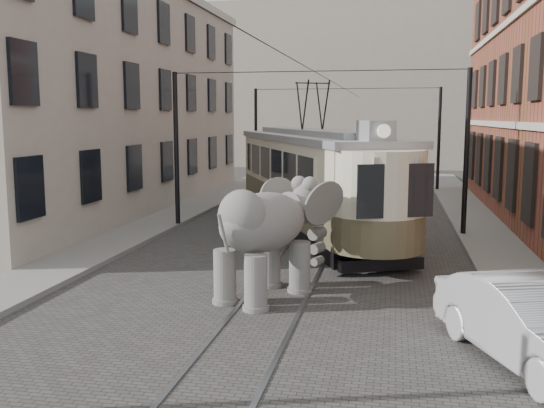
# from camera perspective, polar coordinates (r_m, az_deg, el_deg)

# --- Properties ---
(ground) EXTENTS (120.00, 120.00, 0.00)m
(ground) POSITION_cam_1_polar(r_m,az_deg,el_deg) (17.41, 2.03, -6.20)
(ground) COLOR #403E3B
(tram_rails) EXTENTS (1.54, 80.00, 0.02)m
(tram_rails) POSITION_cam_1_polar(r_m,az_deg,el_deg) (17.41, 2.04, -6.16)
(tram_rails) COLOR slate
(tram_rails) RESTS_ON ground
(sidewalk_right) EXTENTS (2.00, 60.00, 0.15)m
(sidewalk_right) POSITION_cam_1_polar(r_m,az_deg,el_deg) (17.50, 21.94, -6.46)
(sidewalk_right) COLOR slate
(sidewalk_right) RESTS_ON ground
(sidewalk_left) EXTENTS (2.00, 60.00, 0.15)m
(sidewalk_left) POSITION_cam_1_polar(r_m,az_deg,el_deg) (19.49, -17.26, -4.80)
(sidewalk_left) COLOR slate
(sidewalk_left) RESTS_ON ground
(stucco_building) EXTENTS (7.00, 24.00, 10.00)m
(stucco_building) POSITION_cam_1_polar(r_m,az_deg,el_deg) (29.98, -16.14, 9.10)
(stucco_building) COLOR gray
(stucco_building) RESTS_ON ground
(distant_block) EXTENTS (28.00, 10.00, 14.00)m
(distant_block) POSITION_cam_1_polar(r_m,az_deg,el_deg) (56.79, 8.66, 10.70)
(distant_block) COLOR gray
(distant_block) RESTS_ON ground
(catenary) EXTENTS (11.00, 30.20, 6.00)m
(catenary) POSITION_cam_1_polar(r_m,az_deg,el_deg) (21.89, 3.66, 4.67)
(catenary) COLOR black
(catenary) RESTS_ON ground
(tram) EXTENTS (8.35, 14.09, 5.60)m
(tram) POSITION_cam_1_polar(r_m,az_deg,el_deg) (23.31, 3.73, 4.38)
(tram) COLOR beige
(tram) RESTS_ON ground
(elephant) EXTENTS (4.22, 5.23, 2.81)m
(elephant) POSITION_cam_1_polar(r_m,az_deg,el_deg) (14.58, -0.81, -3.34)
(elephant) COLOR #605D59
(elephant) RESTS_ON ground
(parked_car) EXTENTS (3.18, 4.76, 1.48)m
(parked_car) POSITION_cam_1_polar(r_m,az_deg,el_deg) (11.74, 23.06, -10.18)
(parked_car) COLOR #9D9DA1
(parked_car) RESTS_ON ground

